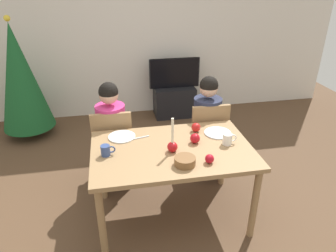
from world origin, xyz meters
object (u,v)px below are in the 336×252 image
Objects in this scene: chair_left at (113,143)px; candle_centerpiece at (172,145)px; mug_left at (106,150)px; person_left_child at (112,137)px; apple_by_left_plate at (195,138)px; dining_table at (172,156)px; bowl_walnuts at (185,161)px; tv at (174,73)px; chair_right at (207,135)px; plate_right at (218,133)px; apple_by_right_mug at (209,159)px; mug_right at (228,139)px; christmas_tree at (20,78)px; apple_near_candle at (196,127)px; tv_stand at (174,101)px; person_right_child at (206,129)px; plate_left at (122,137)px.

chair_left is 2.86× the size of candle_centerpiece.
person_left_child is at bearing 85.21° from mug_left.
person_left_child reaches higher than apple_by_left_plate.
person_left_child is at bearing 90.00° from chair_left.
bowl_walnuts reaches higher than dining_table.
tv reaches higher than apple_by_left_plate.
plate_right is at bearing -94.72° from chair_right.
apple_by_right_mug is at bearing -95.56° from tv.
candle_centerpiece is at bearing -153.63° from plate_right.
chair_right is 1.70m from tv.
mug_right is at bearing 29.12° from bowl_walnuts.
person_left_child reaches higher than mug_left.
candle_centerpiece is (0.50, -0.69, 0.25)m from person_left_child.
plate_right is (0.49, 0.24, -0.06)m from candle_centerpiece.
christmas_tree reaches higher than apple_near_candle.
mug_right is (0.50, -0.02, 0.13)m from dining_table.
bowl_walnuts reaches higher than tv_stand.
mug_left is at bearing -61.26° from christmas_tree.
apple_by_left_plate is at bearing -153.04° from plate_right.
person_left_child reaches higher than plate_right.
christmas_tree reaches higher than dining_table.
christmas_tree is at bearing 128.91° from candle_centerpiece.
mug_left is at bearing -150.39° from chair_right.
christmas_tree is 2.65m from candle_centerpiece.
chair_left is at bearing 157.31° from plate_right.
apple_by_left_plate is at bearing -116.97° from person_right_child.
apple_by_right_mug is (0.25, -0.28, 0.12)m from dining_table.
chair_right is 12.12× the size of apple_by_right_mug.
plate_right is 1.49× the size of bowl_walnuts.
dining_table is at bearing -136.39° from apple_near_candle.
mug_left is 0.95× the size of mug_right.
tv is (0.00, 0.00, 0.47)m from tv_stand.
tv_stand is at bearing 80.03° from bowl_walnuts.
tv reaches higher than chair_left.
person_left_child is at bearing 128.63° from dining_table.
plate_left is at bearing -161.08° from chair_right.
chair_left is 0.96m from apple_by_left_plate.
bowl_walnuts is (-0.47, -0.87, 0.27)m from chair_right.
mug_left reaches higher than apple_by_left_plate.
chair_left is 3.58× the size of plate_left.
tv_stand is at bearing 82.87° from apple_by_left_plate.
person_right_child is 3.73× the size of candle_centerpiece.
apple_by_right_mug is (-0.25, -2.58, 0.08)m from tv.
person_right_child is at bearing 30.89° from mug_left.
tv_stand is 2.54× the size of plate_left.
plate_left is 2.89× the size of apple_near_candle.
mug_left is at bearing -149.11° from person_right_child.
mug_left is (-1.08, -0.65, 0.23)m from person_right_child.
bowl_walnuts is at bearing -133.22° from plate_right.
christmas_tree reaches higher than chair_right.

